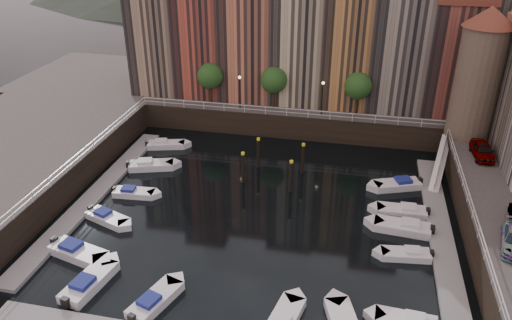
% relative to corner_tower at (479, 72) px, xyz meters
% --- Properties ---
extents(ground, '(200.00, 200.00, 0.00)m').
position_rel_corner_tower_xyz_m(ground, '(-20.00, -14.50, -10.19)').
color(ground, black).
rests_on(ground, ground).
extents(quay_far, '(80.00, 20.00, 3.00)m').
position_rel_corner_tower_xyz_m(quay_far, '(-20.00, 11.50, -8.69)').
color(quay_far, black).
rests_on(quay_far, ground).
extents(dock_left, '(2.00, 28.00, 0.35)m').
position_rel_corner_tower_xyz_m(dock_left, '(-36.20, -15.50, -10.02)').
color(dock_left, gray).
rests_on(dock_left, ground).
extents(dock_right, '(2.00, 28.00, 0.35)m').
position_rel_corner_tower_xyz_m(dock_right, '(-3.80, -15.50, -10.02)').
color(dock_right, gray).
rests_on(dock_right, ground).
extents(far_terrace, '(48.70, 10.30, 17.50)m').
position_rel_corner_tower_xyz_m(far_terrace, '(-16.69, 9.00, 0.76)').
color(far_terrace, '#997C61').
rests_on(far_terrace, quay_far).
extents(corner_tower, '(5.20, 5.20, 13.80)m').
position_rel_corner_tower_xyz_m(corner_tower, '(0.00, 0.00, 0.00)').
color(corner_tower, '#6B5B4C').
rests_on(corner_tower, quay_right).
extents(promenade_trees, '(21.20, 3.20, 5.20)m').
position_rel_corner_tower_xyz_m(promenade_trees, '(-21.33, 3.70, -3.61)').
color(promenade_trees, black).
rests_on(promenade_trees, quay_far).
extents(street_lamps, '(10.36, 0.36, 4.18)m').
position_rel_corner_tower_xyz_m(street_lamps, '(-21.00, 2.70, -4.30)').
color(street_lamps, black).
rests_on(street_lamps, quay_far).
extents(railings, '(36.08, 34.04, 0.52)m').
position_rel_corner_tower_xyz_m(railings, '(-20.00, -9.62, -6.41)').
color(railings, white).
rests_on(railings, ground).
extents(gangway, '(2.78, 8.32, 3.73)m').
position_rel_corner_tower_xyz_m(gangway, '(-2.90, -4.50, -8.28)').
color(gangway, white).
rests_on(gangway, ground).
extents(mooring_pilings, '(6.02, 4.73, 3.78)m').
position_rel_corner_tower_xyz_m(mooring_pilings, '(-19.73, -8.41, -8.54)').
color(mooring_pilings, black).
rests_on(mooring_pilings, ground).
extents(boat_left_0, '(5.39, 3.09, 1.21)m').
position_rel_corner_tower_xyz_m(boat_left_0, '(-33.02, -24.46, -9.79)').
color(boat_left_0, silver).
rests_on(boat_left_0, ground).
extents(boat_left_1, '(4.55, 2.95, 1.02)m').
position_rel_corner_tower_xyz_m(boat_left_1, '(-33.01, -19.30, -9.85)').
color(boat_left_1, silver).
rests_on(boat_left_1, ground).
extents(boat_left_2, '(4.32, 1.89, 0.98)m').
position_rel_corner_tower_xyz_m(boat_left_2, '(-32.57, -14.72, -9.86)').
color(boat_left_2, silver).
rests_on(boat_left_2, ground).
extents(boat_left_3, '(5.11, 3.16, 1.15)m').
position_rel_corner_tower_xyz_m(boat_left_3, '(-33.15, -9.09, -9.81)').
color(boat_left_3, silver).
rests_on(boat_left_3, ground).
extents(boat_left_4, '(4.67, 2.71, 1.04)m').
position_rel_corner_tower_xyz_m(boat_left_4, '(-33.50, -3.80, -9.84)').
color(boat_left_4, silver).
rests_on(boat_left_4, ground).
extents(boat_right_1, '(4.23, 1.96, 0.95)m').
position_rel_corner_tower_xyz_m(boat_right_1, '(-6.80, -19.03, -9.87)').
color(boat_right_1, silver).
rests_on(boat_right_1, ground).
extents(boat_right_2, '(5.19, 2.28, 1.17)m').
position_rel_corner_tower_xyz_m(boat_right_2, '(-6.91, -15.28, -9.80)').
color(boat_right_2, silver).
rests_on(boat_right_2, ground).
extents(boat_right_3, '(4.75, 1.82, 1.09)m').
position_rel_corner_tower_xyz_m(boat_right_3, '(-6.85, -12.60, -9.83)').
color(boat_right_3, silver).
rests_on(boat_right_3, ground).
extents(boat_right_4, '(5.02, 3.34, 1.13)m').
position_rel_corner_tower_xyz_m(boat_right_4, '(-7.10, -7.72, -9.81)').
color(boat_right_4, silver).
rests_on(boat_right_4, ground).
extents(boat_near_0, '(2.71, 5.37, 1.21)m').
position_rel_corner_tower_xyz_m(boat_near_0, '(-30.25, -27.66, -9.79)').
color(boat_near_0, silver).
rests_on(boat_near_0, ground).
extents(boat_near_1, '(3.11, 4.91, 1.10)m').
position_rel_corner_tower_xyz_m(boat_near_1, '(-24.72, -28.35, -9.82)').
color(boat_near_1, silver).
rests_on(boat_near_1, ground).
extents(car_a, '(2.04, 4.49, 1.50)m').
position_rel_corner_tower_xyz_m(car_a, '(0.65, -5.23, -6.45)').
color(car_a, gray).
rests_on(car_a, quay_right).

